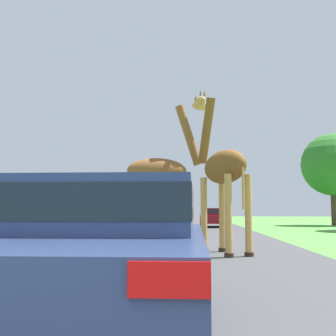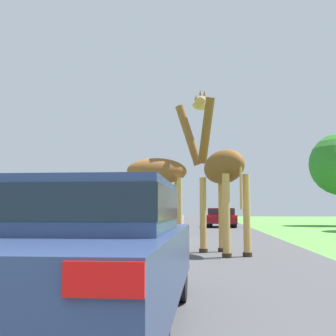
# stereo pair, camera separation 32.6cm
# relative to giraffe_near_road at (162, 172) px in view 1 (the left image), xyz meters

# --- Properties ---
(road) EXTENTS (7.68, 120.00, 0.00)m
(road) POSITION_rel_giraffe_near_road_xyz_m (0.36, 18.16, -2.25)
(road) COLOR #424244
(road) RESTS_ON ground
(giraffe_near_road) EXTENTS (2.56, 1.05, 4.62)m
(giraffe_near_road) POSITION_rel_giraffe_near_road_xyz_m (0.00, 0.00, 0.00)
(giraffe_near_road) COLOR tan
(giraffe_near_road) RESTS_ON ground
(giraffe_companion) EXTENTS (1.55, 2.52, 4.65)m
(giraffe_companion) POSITION_rel_giraffe_near_road_xyz_m (1.71, -1.21, -0.09)
(giraffe_companion) COLOR tan
(giraffe_companion) RESTS_ON ground
(car_lead_maroon) EXTENTS (1.97, 4.47, 1.40)m
(car_lead_maroon) POSITION_rel_giraffe_near_road_xyz_m (0.08, -8.29, -1.50)
(car_lead_maroon) COLOR navy
(car_lead_maroon) RESTS_ON ground
(car_queue_right) EXTENTS (1.96, 4.21, 1.28)m
(car_queue_right) POSITION_rel_giraffe_near_road_xyz_m (2.28, 16.91, -1.56)
(car_queue_right) COLOR maroon
(car_queue_right) RESTS_ON ground
(car_queue_left) EXTENTS (1.75, 4.63, 1.48)m
(car_queue_left) POSITION_rel_giraffe_near_road_xyz_m (-0.55, 3.63, -1.48)
(car_queue_left) COLOR silver
(car_queue_left) RESTS_ON ground
(tree_right_cluster) EXTENTS (4.74, 4.74, 6.97)m
(tree_right_cluster) POSITION_rel_giraffe_near_road_xyz_m (11.43, 20.10, 2.32)
(tree_right_cluster) COLOR #4C3828
(tree_right_cluster) RESTS_ON ground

